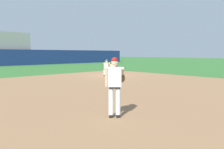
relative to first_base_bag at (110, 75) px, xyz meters
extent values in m
plane|color=#336B2D|center=(0.00, 0.00, -0.04)|extent=(160.00, 160.00, 0.00)
cube|color=#936B47|center=(-4.48, -4.79, -0.04)|extent=(18.00, 18.00, 0.01)
cube|color=white|center=(0.00, 0.00, 0.00)|extent=(0.38, 0.38, 0.09)
sphere|color=white|center=(-2.54, -2.68, -0.01)|extent=(0.07, 0.07, 0.07)
cube|color=black|center=(-9.02, -9.48, 0.00)|extent=(0.26, 0.27, 0.09)
cylinder|color=white|center=(-9.04, -9.51, 0.46)|extent=(0.15, 0.15, 0.84)
cube|color=black|center=(-8.86, -9.63, 0.00)|extent=(0.26, 0.27, 0.09)
cylinder|color=white|center=(-8.88, -9.66, 0.46)|extent=(0.15, 0.15, 0.84)
cube|color=black|center=(-8.96, -9.58, 0.90)|extent=(0.38, 0.38, 0.06)
cube|color=white|center=(-8.96, -9.58, 1.22)|extent=(0.46, 0.45, 0.60)
sphere|color=#DBB28E|center=(-8.95, -9.57, 1.65)|extent=(0.21, 0.21, 0.21)
sphere|color=maroon|center=(-8.95, -9.57, 1.72)|extent=(0.20, 0.20, 0.20)
cube|color=maroon|center=(-8.89, -9.50, 1.69)|extent=(0.20, 0.20, 0.02)
cylinder|color=#DBB28E|center=(-9.10, -9.36, 1.19)|extent=(0.20, 0.20, 0.59)
cylinder|color=#DBB28E|center=(-8.58, -9.53, 1.31)|extent=(0.43, 0.45, 0.41)
ellipsoid|color=brown|center=(-8.52, -9.47, 1.14)|extent=(0.35, 0.35, 0.34)
cube|color=black|center=(0.80, -0.08, 0.00)|extent=(0.26, 0.26, 0.09)
cylinder|color=white|center=(0.83, -0.05, 0.23)|extent=(0.15, 0.15, 0.40)
cube|color=black|center=(0.37, 0.34, 0.00)|extent=(0.26, 0.26, 0.09)
cylinder|color=white|center=(0.40, 0.37, 0.23)|extent=(0.15, 0.15, 0.40)
cube|color=black|center=(0.61, 0.16, 0.46)|extent=(0.38, 0.38, 0.06)
cube|color=white|center=(0.61, 0.16, 0.73)|extent=(0.45, 0.45, 0.52)
sphere|color=#DBB28E|center=(0.60, 0.15, 1.12)|extent=(0.21, 0.21, 0.21)
sphere|color=maroon|center=(0.60, 0.15, 1.20)|extent=(0.20, 0.20, 0.20)
cube|color=maroon|center=(0.54, 0.08, 1.17)|extent=(0.20, 0.20, 0.02)
cylinder|color=#DBB28E|center=(0.50, -0.31, 0.88)|extent=(0.47, 0.48, 0.24)
cylinder|color=#DBB28E|center=(0.37, 0.27, 0.67)|extent=(0.23, 0.23, 0.58)
ellipsoid|color=brown|center=(0.35, -0.46, 0.80)|extent=(0.30, 0.30, 0.35)
cube|color=black|center=(-0.79, -0.14, 0.00)|extent=(0.28, 0.21, 0.09)
cylinder|color=white|center=(-0.83, -0.16, 0.28)|extent=(0.15, 0.15, 0.50)
cube|color=black|center=(-0.62, -0.51, 0.00)|extent=(0.28, 0.21, 0.09)
cylinder|color=white|center=(-0.66, -0.52, 0.28)|extent=(0.15, 0.15, 0.50)
cube|color=black|center=(-0.74, -0.34, 0.55)|extent=(0.32, 0.39, 0.06)
cube|color=beige|center=(-0.74, -0.34, 0.85)|extent=(0.38, 0.46, 0.54)
sphere|color=#DBB28E|center=(-0.73, -0.33, 1.25)|extent=(0.21, 0.21, 0.21)
sphere|color=#194C28|center=(-0.73, -0.33, 1.32)|extent=(0.20, 0.20, 0.20)
cube|color=#194C28|center=(-0.64, -0.29, 1.29)|extent=(0.17, 0.20, 0.02)
cylinder|color=#DBB28E|center=(-0.71, -0.05, 0.81)|extent=(0.33, 0.22, 0.56)
cylinder|color=#DBB28E|center=(-0.51, -0.51, 0.81)|extent=(0.33, 0.22, 0.56)
cube|color=black|center=(1.71, 1.14, 0.00)|extent=(0.26, 0.26, 0.09)
cylinder|color=#515154|center=(1.73, 1.17, 0.28)|extent=(0.15, 0.15, 0.50)
cube|color=black|center=(1.42, 1.42, 0.00)|extent=(0.26, 0.26, 0.09)
cylinder|color=#515154|center=(1.45, 1.45, 0.28)|extent=(0.15, 0.15, 0.50)
cube|color=black|center=(1.59, 1.31, 0.55)|extent=(0.38, 0.38, 0.06)
cube|color=#232326|center=(1.59, 1.31, 0.85)|extent=(0.45, 0.45, 0.54)
sphere|color=#9E7051|center=(1.58, 1.29, 1.25)|extent=(0.21, 0.21, 0.21)
sphere|color=black|center=(1.58, 1.29, 1.32)|extent=(0.20, 0.20, 0.20)
cube|color=black|center=(1.51, 1.23, 1.29)|extent=(0.20, 0.20, 0.02)
cylinder|color=#9E7051|center=(1.67, 1.03, 0.81)|extent=(0.29, 0.30, 0.56)
cylinder|color=#9E7051|center=(1.31, 1.38, 0.81)|extent=(0.29, 0.30, 0.56)
cube|color=navy|center=(0.00, 22.00, 1.26)|extent=(48.00, 0.50, 2.60)
cube|color=gray|center=(0.00, 25.32, 2.68)|extent=(5.57, 5.05, 5.45)
cube|color=gray|center=(0.00, 23.62, 2.69)|extent=(5.17, 0.85, 0.06)
cube|color=#236038|center=(-1.49, 23.47, 2.90)|extent=(0.47, 0.20, 0.44)
cube|color=#236038|center=(-0.90, 23.47, 2.90)|extent=(0.47, 0.20, 0.44)
cube|color=#236038|center=(-0.30, 23.47, 2.90)|extent=(0.47, 0.20, 0.44)
cube|color=#236038|center=(0.30, 23.47, 2.90)|extent=(0.47, 0.20, 0.44)
cube|color=#236038|center=(0.90, 23.47, 2.90)|extent=(0.47, 0.20, 0.44)
cube|color=#236038|center=(1.49, 23.47, 2.90)|extent=(0.47, 0.20, 0.44)
cube|color=#236038|center=(2.09, 23.47, 2.90)|extent=(0.47, 0.20, 0.44)
cube|color=gray|center=(0.00, 24.47, 3.23)|extent=(5.17, 0.85, 0.06)
cube|color=#236038|center=(-1.49, 24.32, 3.45)|extent=(0.47, 0.20, 0.44)
cube|color=#236038|center=(-0.90, 24.32, 3.45)|extent=(0.47, 0.20, 0.44)
cube|color=#236038|center=(-0.30, 24.32, 3.45)|extent=(0.47, 0.20, 0.44)
cube|color=#236038|center=(0.30, 24.32, 3.45)|extent=(0.47, 0.20, 0.44)
cube|color=#236038|center=(0.90, 24.32, 3.45)|extent=(0.47, 0.20, 0.44)
cube|color=#236038|center=(1.49, 24.32, 3.45)|extent=(0.47, 0.20, 0.44)
cube|color=#236038|center=(2.09, 24.32, 3.45)|extent=(0.47, 0.20, 0.44)
cube|color=gray|center=(0.00, 25.32, 3.79)|extent=(5.17, 0.85, 0.06)
cube|color=#236038|center=(-0.90, 25.17, 4.00)|extent=(0.47, 0.20, 0.44)
cube|color=#236038|center=(-0.30, 25.17, 4.00)|extent=(0.47, 0.20, 0.44)
cube|color=#236038|center=(0.30, 25.17, 4.00)|extent=(0.47, 0.20, 0.44)
cube|color=#236038|center=(0.90, 25.17, 4.00)|extent=(0.47, 0.20, 0.44)
cube|color=#236038|center=(1.49, 25.17, 4.00)|extent=(0.47, 0.20, 0.44)
cube|color=#236038|center=(2.09, 25.17, 4.00)|extent=(0.47, 0.20, 0.44)
cube|color=gray|center=(0.00, 26.18, 4.34)|extent=(5.17, 0.85, 0.06)
cube|color=#236038|center=(-0.90, 26.02, 4.55)|extent=(0.47, 0.20, 0.44)
cube|color=#236038|center=(-0.30, 26.02, 4.55)|extent=(0.47, 0.20, 0.44)
cube|color=#236038|center=(0.30, 26.02, 4.55)|extent=(0.47, 0.20, 0.44)
cube|color=#236038|center=(0.90, 26.02, 4.55)|extent=(0.47, 0.20, 0.44)
cube|color=#236038|center=(1.49, 26.02, 4.55)|extent=(0.47, 0.20, 0.44)
cube|color=#236038|center=(2.09, 26.02, 4.55)|extent=(0.47, 0.20, 0.44)
cube|color=gray|center=(0.00, 27.02, 4.89)|extent=(5.17, 0.85, 0.06)
cube|color=#236038|center=(-0.30, 26.87, 5.10)|extent=(0.47, 0.20, 0.44)
cube|color=#236038|center=(0.30, 26.87, 5.10)|extent=(0.47, 0.20, 0.44)
cube|color=#236038|center=(0.90, 26.87, 5.10)|extent=(0.47, 0.20, 0.44)
cube|color=#236038|center=(1.49, 26.87, 5.10)|extent=(0.47, 0.20, 0.44)
cube|color=#236038|center=(2.09, 26.87, 5.10)|extent=(0.47, 0.20, 0.44)
camera|label=1|loc=(-13.61, -14.25, 1.93)|focal=35.00mm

